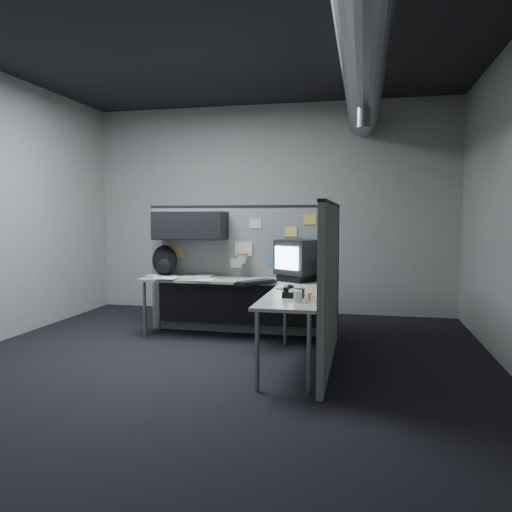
% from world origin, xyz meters
% --- Properties ---
extents(room, '(5.62, 5.62, 3.22)m').
position_xyz_m(room, '(0.56, 0.00, 2.10)').
color(room, black).
rests_on(room, ground).
extents(partition_back, '(2.44, 0.42, 1.63)m').
position_xyz_m(partition_back, '(-0.25, 1.23, 1.00)').
color(partition_back, slate).
rests_on(partition_back, ground).
extents(partition_right, '(0.07, 2.23, 1.63)m').
position_xyz_m(partition_right, '(1.10, 0.22, 0.82)').
color(partition_right, slate).
rests_on(partition_right, ground).
extents(desk, '(2.31, 2.11, 0.73)m').
position_xyz_m(desk, '(0.15, 0.70, 0.61)').
color(desk, '#A09D90').
rests_on(desk, ground).
extents(monitor, '(0.59, 0.59, 0.49)m').
position_xyz_m(monitor, '(0.68, 0.98, 0.98)').
color(monitor, black).
rests_on(monitor, desk).
extents(keyboard, '(0.44, 0.51, 0.04)m').
position_xyz_m(keyboard, '(0.25, 0.60, 0.75)').
color(keyboard, black).
rests_on(keyboard, desk).
extents(mouse, '(0.29, 0.30, 0.05)m').
position_xyz_m(mouse, '(0.67, 0.30, 0.75)').
color(mouse, black).
rests_on(mouse, desk).
extents(phone, '(0.21, 0.23, 0.10)m').
position_xyz_m(phone, '(0.78, -0.19, 0.77)').
color(phone, black).
rests_on(phone, desk).
extents(bottles, '(0.13, 0.15, 0.08)m').
position_xyz_m(bottles, '(0.98, -0.47, 0.76)').
color(bottles, silver).
rests_on(bottles, desk).
extents(cup, '(0.10, 0.10, 0.10)m').
position_xyz_m(cup, '(0.87, -0.48, 0.78)').
color(cup, beige).
rests_on(cup, desk).
extents(papers, '(0.90, 0.58, 0.02)m').
position_xyz_m(papers, '(-0.78, 0.97, 0.74)').
color(papers, white).
rests_on(papers, desk).
extents(backpack, '(0.33, 0.30, 0.39)m').
position_xyz_m(backpack, '(-1.04, 1.07, 0.92)').
color(backpack, black).
rests_on(backpack, desk).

